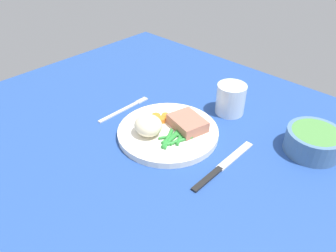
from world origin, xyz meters
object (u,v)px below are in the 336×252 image
knife (222,166)px  water_glass (230,101)px  dinner_plate (168,132)px  fork (124,109)px  salad_bowl (314,140)px  meat_portion (189,124)px

knife → water_glass: bearing=120.7°
dinner_plate → fork: dinner_plate is taller
water_glass → salad_bowl: (22.74, -0.65, -0.46)cm
dinner_plate → knife: 16.34cm
dinner_plate → salad_bowl: (27.67, 17.97, 2.21)cm
dinner_plate → fork: 16.28cm
fork → salad_bowl: size_ratio=1.35×
dinner_plate → fork: bearing=-179.1°
fork → salad_bowl: salad_bowl is taller
dinner_plate → knife: dinner_plate is taller
meat_portion → fork: bearing=-168.2°
meat_portion → fork: meat_portion is taller
meat_portion → knife: 13.95cm
knife → meat_portion: bearing=162.2°
dinner_plate → knife: bearing=-1.0°
fork → salad_bowl: bearing=24.7°
salad_bowl → meat_portion: bearing=-149.9°
water_glass → salad_bowl: water_glass is taller
fork → water_glass: bearing=43.9°
fork → knife: size_ratio=0.81×
dinner_plate → water_glass: 19.45cm
fork → meat_portion: bearing=14.0°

